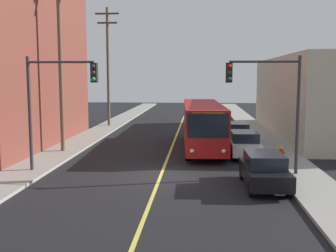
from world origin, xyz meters
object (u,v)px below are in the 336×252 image
Objects in this scene: fire_hydrant at (281,153)px; utility_pole_mid at (108,62)px; parked_car_black at (264,170)px; parked_car_white at (244,144)px; traffic_signal_left_corner at (58,92)px; parked_car_silver at (237,133)px; utility_pole_near at (60,56)px; city_bus at (202,123)px; traffic_signal_right_corner at (268,93)px.

utility_pole_mid is at bearing 130.17° from fire_hydrant.
parked_car_black is 1.01× the size of parked_car_white.
traffic_signal_left_corner is at bearing -84.79° from utility_pole_mid.
utility_pole_near reaches higher than parked_car_silver.
utility_pole_mid is at bearing 90.41° from utility_pole_near.
city_bus reaches higher than parked_car_white.
parked_car_silver is 14.04m from utility_pole_near.
utility_pole_near reaches higher than traffic_signal_left_corner.
traffic_signal_left_corner is at bearing -163.93° from fire_hydrant.
city_bus is 8.90m from traffic_signal_right_corner.
traffic_signal_right_corner is (0.58, -10.21, 3.46)m from parked_car_silver.
parked_car_white is at bearing 138.47° from fire_hydrant.
utility_pole_near is 1.92× the size of traffic_signal_left_corner.
traffic_signal_left_corner is at bearing -179.03° from traffic_signal_right_corner.
fire_hydrant is at bearing -73.58° from parked_car_silver.
parked_car_black is at bearing -100.83° from traffic_signal_right_corner.
utility_pole_mid reaches higher than utility_pole_near.
utility_pole_near is at bearing 107.09° from traffic_signal_left_corner.
utility_pole_mid is 14.03× the size of fire_hydrant.
parked_car_white is 5.10m from parked_car_silver.
city_bus is 3.98m from parked_car_white.
utility_pole_near is (-12.13, 7.78, 5.59)m from parked_car_black.
fire_hydrant is at bearing 71.60° from parked_car_black.
traffic_signal_left_corner is at bearing -134.56° from parked_car_silver.
fire_hydrant is (2.02, -6.87, -0.26)m from parked_car_silver.
fire_hydrant is (14.11, -16.72, -5.99)m from utility_pole_mid.
fire_hydrant is at bearing 66.75° from traffic_signal_right_corner.
traffic_signal_right_corner is (12.57, -5.49, -2.12)m from utility_pole_near.
traffic_signal_left_corner is (1.85, -20.25, -2.27)m from utility_pole_mid.
fire_hydrant is at bearing -41.53° from parked_car_white.
utility_pole_near is 14.58m from utility_pole_mid.
parked_car_silver is 7.16m from fire_hydrant.
parked_car_white is 13.25m from utility_pole_near.
parked_car_silver is 5.26× the size of fire_hydrant.
parked_car_white is at bearing 90.89° from parked_car_black.
parked_car_silver is at bearing 41.17° from city_bus.
utility_pole_mid is (-12.11, 14.95, 5.73)m from parked_car_white.
parked_car_white reaches higher than fire_hydrant.
parked_car_white is at bearing -46.55° from city_bus.
fire_hydrant is at bearing -49.83° from utility_pole_mid.
city_bus is 2.76× the size of parked_car_black.
utility_pole_mid is at bearing 140.82° from parked_car_silver.
traffic_signal_right_corner reaches higher than fire_hydrant.
parked_car_silver is at bearing 90.66° from parked_car_black.
utility_pole_mid is 1.96× the size of traffic_signal_left_corner.
traffic_signal_right_corner is 5.21m from fire_hydrant.
city_bus reaches higher than parked_car_black.
parked_car_silver is at bearing 106.42° from fire_hydrant.
utility_pole_near is (-12.01, 0.37, 5.59)m from parked_car_white.
parked_car_silver is at bearing 93.27° from traffic_signal_right_corner.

